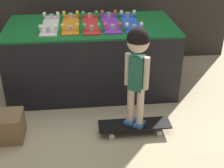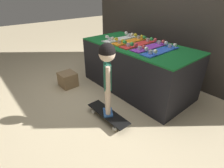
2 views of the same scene
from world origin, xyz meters
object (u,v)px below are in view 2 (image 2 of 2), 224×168
Objects in this scene: skateboard_white_on_rack at (120,38)px; skateboard_orange_on_rack at (129,41)px; skateboard_red_on_rack at (138,44)px; skateboard_purple_on_rack at (150,46)px; child at (107,67)px; storage_box at (68,79)px; skateboard_blue_on_rack at (161,50)px; skateboard_on_floor at (108,114)px.

skateboard_orange_on_rack is at bearing 5.03° from skateboard_white_on_rack.
skateboard_red_on_rack and skateboard_purple_on_rack have the same top height.
child is (0.57, -0.93, -0.04)m from skateboard_orange_on_rack.
skateboard_white_on_rack is 0.22m from skateboard_orange_on_rack.
storage_box is (-0.39, -0.87, -0.66)m from skateboard_white_on_rack.
skateboard_blue_on_rack is (0.65, -0.04, 0.00)m from skateboard_orange_on_rack.
skateboard_on_floor is at bearing 168.76° from child.
storage_box is (-1.03, -0.88, -0.66)m from skateboard_purple_on_rack.
skateboard_white_on_rack is 0.43m from skateboard_red_on_rack.
skateboard_red_on_rack is 2.38× the size of storage_box.
skateboard_white_on_rack is at bearing -174.97° from skateboard_orange_on_rack.
child is 3.32× the size of storage_box.
skateboard_purple_on_rack is 1.51m from storage_box.
skateboard_white_on_rack is 2.38× the size of storage_box.
child is at bearing -68.85° from skateboard_red_on_rack.
skateboard_purple_on_rack is 0.99× the size of skateboard_on_floor.
skateboard_white_on_rack is 1.00× the size of skateboard_purple_on_rack.
skateboard_orange_on_rack is 1.00× the size of skateboard_red_on_rack.
skateboard_orange_on_rack is 1.26m from storage_box.
skateboard_white_on_rack is at bearing 178.86° from skateboard_blue_on_rack.
skateboard_orange_on_rack and skateboard_blue_on_rack have the same top height.
child is (0.14, -0.92, -0.04)m from skateboard_purple_on_rack.
skateboard_red_on_rack reaches higher than storage_box.
skateboard_on_floor is (0.35, -0.91, -0.71)m from skateboard_red_on_rack.
skateboard_white_on_rack and skateboard_orange_on_rack have the same top height.
skateboard_white_on_rack is 1.00× the size of skateboard_red_on_rack.
skateboard_orange_on_rack is at bearing 174.89° from skateboard_red_on_rack.
skateboard_red_on_rack is 1.00× the size of skateboard_purple_on_rack.
skateboard_blue_on_rack is at bearing 34.43° from storage_box.
skateboard_white_on_rack is 1.00× the size of skateboard_orange_on_rack.
skateboard_white_on_rack is 0.72× the size of child.
storage_box is (-0.60, -0.89, -0.66)m from skateboard_orange_on_rack.
skateboard_orange_on_rack is (0.22, 0.02, 0.00)m from skateboard_white_on_rack.
skateboard_white_on_rack is 1.00× the size of skateboard_blue_on_rack.
skateboard_red_on_rack is at bearing -0.04° from skateboard_white_on_rack.
child reaches higher than skateboard_red_on_rack.
storage_box reaches higher than skateboard_on_floor.
skateboard_orange_on_rack is 2.38× the size of storage_box.
storage_box is at bearing -133.16° from skateboard_red_on_rack.
skateboard_white_on_rack is 1.39m from skateboard_on_floor.
skateboard_red_on_rack is 1.21m from skateboard_on_floor.
skateboard_orange_on_rack is 0.72× the size of child.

